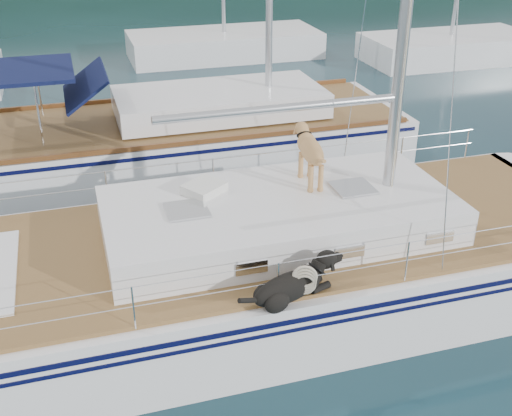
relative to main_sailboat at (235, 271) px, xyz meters
name	(u,v)px	position (x,y,z in m)	size (l,w,h in m)	color
ground	(229,307)	(-0.10, 0.00, -0.68)	(120.00, 120.00, 0.00)	black
main_sailboat	(235,271)	(0.00, 0.00, 0.00)	(12.00, 4.05, 14.01)	white
neighbor_sailboat	(176,139)	(0.18, 6.01, -0.05)	(11.00, 3.50, 13.30)	white
bg_boat_center	(224,45)	(3.90, 16.00, -0.23)	(7.20, 3.00, 11.65)	white
bg_boat_east	(450,48)	(11.90, 13.00, -0.22)	(6.40, 3.00, 11.65)	white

